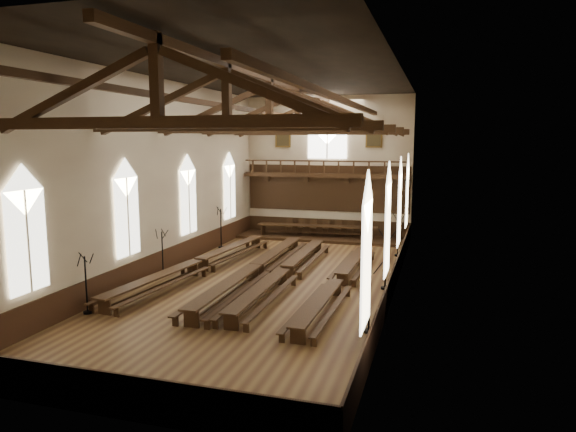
% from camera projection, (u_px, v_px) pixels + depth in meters
% --- Properties ---
extents(ground, '(26.00, 26.00, 0.00)m').
position_uv_depth(ground, '(270.00, 282.00, 25.22)').
color(ground, brown).
rests_on(ground, ground).
extents(room_walls, '(26.00, 26.00, 26.00)m').
position_uv_depth(room_walls, '(270.00, 149.00, 24.27)').
color(room_walls, beige).
rests_on(room_walls, ground).
extents(wainscot_band, '(12.00, 26.00, 1.20)m').
position_uv_depth(wainscot_band, '(270.00, 270.00, 25.13)').
color(wainscot_band, '#351B10').
rests_on(wainscot_band, ground).
extents(side_windows, '(11.85, 19.80, 4.50)m').
position_uv_depth(side_windows, '(270.00, 206.00, 24.67)').
color(side_windows, white).
rests_on(side_windows, room_walls).
extents(end_window, '(2.80, 0.12, 3.80)m').
position_uv_depth(end_window, '(327.00, 135.00, 36.39)').
color(end_window, white).
rests_on(end_window, room_walls).
extents(minstrels_gallery, '(11.80, 1.24, 3.70)m').
position_uv_depth(minstrels_gallery, '(326.00, 182.00, 36.65)').
color(minstrels_gallery, '#3C2513').
rests_on(minstrels_gallery, room_walls).
extents(portraits, '(7.75, 0.09, 1.45)m').
position_uv_depth(portraits, '(327.00, 137.00, 36.41)').
color(portraits, brown).
rests_on(portraits, room_walls).
extents(roof_trusses, '(11.70, 25.70, 2.80)m').
position_uv_depth(roof_trusses, '(269.00, 112.00, 24.01)').
color(roof_trusses, '#3C2513').
rests_on(roof_trusses, room_walls).
extents(refectory_row_a, '(2.24, 14.61, 0.76)m').
position_uv_depth(refectory_row_a, '(199.00, 263.00, 26.70)').
color(refectory_row_a, '#3C2513').
rests_on(refectory_row_a, ground).
extents(refectory_row_b, '(1.62, 14.69, 0.78)m').
position_uv_depth(refectory_row_b, '(255.00, 268.00, 25.61)').
color(refectory_row_b, '#3C2513').
rests_on(refectory_row_b, ground).
extents(refectory_row_c, '(1.50, 14.27, 0.74)m').
position_uv_depth(refectory_row_c, '(285.00, 271.00, 25.14)').
color(refectory_row_c, '#3C2513').
rests_on(refectory_row_c, ground).
extents(refectory_row_d, '(1.53, 13.85, 0.69)m').
position_uv_depth(refectory_row_d, '(339.00, 280.00, 23.64)').
color(refectory_row_d, '#3C2513').
rests_on(refectory_row_d, ground).
extents(dais, '(11.40, 2.81, 0.19)m').
position_uv_depth(dais, '(317.00, 238.00, 36.12)').
color(dais, '#351B10').
rests_on(dais, ground).
extents(high_table, '(8.45, 1.54, 0.79)m').
position_uv_depth(high_table, '(317.00, 227.00, 36.01)').
color(high_table, '#3C2513').
rests_on(high_table, dais).
extents(high_chairs, '(4.98, 0.49, 1.07)m').
position_uv_depth(high_chairs, '(319.00, 226.00, 36.80)').
color(high_chairs, '#3C2513').
rests_on(high_chairs, dais).
extents(candelabrum_left_near, '(0.75, 0.72, 2.49)m').
position_uv_depth(candelabrum_left_near, '(87.00, 295.00, 20.48)').
color(candelabrum_left_near, black).
rests_on(candelabrum_left_near, ground).
extents(candelabrum_left_mid, '(0.73, 0.72, 2.46)m').
position_uv_depth(candelabrum_left_mid, '(163.00, 262.00, 26.08)').
color(candelabrum_left_mid, black).
rests_on(candelabrum_left_mid, ground).
extents(candelabrum_left_far, '(0.79, 0.80, 2.69)m').
position_uv_depth(candelabrum_left_far, '(221.00, 236.00, 32.96)').
color(candelabrum_left_far, black).
rests_on(candelabrum_left_far, ground).
extents(candelabrum_right_near, '(0.71, 0.82, 2.67)m').
position_uv_depth(candelabrum_right_near, '(369.00, 311.00, 18.44)').
color(candelabrum_right_near, black).
rests_on(candelabrum_right_near, ground).
extents(candelabrum_right_mid, '(0.85, 0.82, 2.83)m').
position_uv_depth(candelabrum_right_mid, '(385.00, 271.00, 23.82)').
color(candelabrum_right_mid, black).
rests_on(candelabrum_right_mid, ground).
extents(candelabrum_right_far, '(0.79, 0.74, 2.60)m').
position_uv_depth(candelabrum_right_far, '(398.00, 243.00, 30.68)').
color(candelabrum_right_far, black).
rests_on(candelabrum_right_far, ground).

